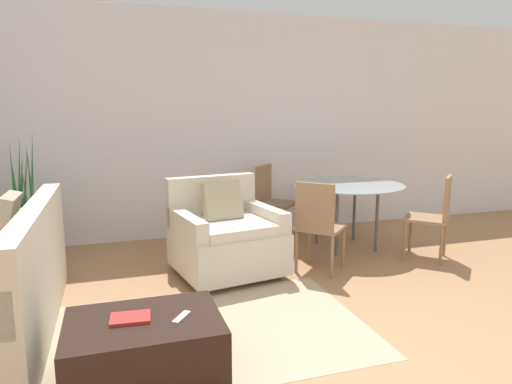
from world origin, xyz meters
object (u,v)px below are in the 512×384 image
(dining_table, at_px, (347,190))
(dining_chair_far_left, at_px, (271,196))
(tv_remote_primary, at_px, (181,317))
(dining_chair_near_left, at_px, (318,221))
(book_stack, at_px, (130,318))
(potted_plant, at_px, (28,238))
(dining_chair_near_right, at_px, (436,212))
(armchair, at_px, (226,237))
(ottoman, at_px, (145,347))

(dining_table, xyz_separation_m, dining_chair_far_left, (-0.68, 0.68, -0.16))
(tv_remote_primary, xyz_separation_m, dining_chair_near_left, (1.52, 1.40, 0.13))
(book_stack, relative_size, potted_plant, 0.17)
(book_stack, distance_m, dining_table, 3.20)
(tv_remote_primary, bearing_deg, dining_table, 43.46)
(dining_chair_near_right, height_order, dining_chair_far_left, same)
(armchair, bearing_deg, potted_plant, 156.19)
(dining_chair_near_left, bearing_deg, potted_plant, 158.30)
(ottoman, distance_m, potted_plant, 2.62)
(ottoman, bearing_deg, potted_plant, 111.85)
(ottoman, bearing_deg, dining_table, 40.22)
(book_stack, distance_m, tv_remote_primary, 0.29)
(dining_chair_near_left, height_order, dining_chair_near_right, same)
(armchair, xyz_separation_m, tv_remote_primary, (-0.67, -1.66, 0.03))
(tv_remote_primary, relative_size, potted_plant, 0.11)
(armchair, height_order, potted_plant, potted_plant)
(tv_remote_primary, distance_m, dining_chair_near_left, 2.07)
(potted_plant, relative_size, dining_table, 1.08)
(armchair, bearing_deg, dining_table, 15.40)
(potted_plant, relative_size, dining_chair_near_right, 1.52)
(armchair, relative_size, dining_chair_near_left, 1.19)
(book_stack, bearing_deg, dining_table, 39.14)
(armchair, xyz_separation_m, dining_chair_near_left, (0.85, -0.26, 0.16))
(armchair, relative_size, ottoman, 1.22)
(dining_table, relative_size, dining_chair_far_left, 1.42)
(ottoman, bearing_deg, armchair, 61.39)
(armchair, relative_size, potted_plant, 0.78)
(dining_chair_near_right, xyz_separation_m, dining_chair_far_left, (-1.35, 1.35, 0.00))
(armchair, height_order, tv_remote_primary, armchair)
(tv_remote_primary, bearing_deg, ottoman, 167.67)
(dining_table, bearing_deg, armchair, -164.60)
(armchair, distance_m, book_stack, 1.86)
(book_stack, relative_size, dining_chair_near_right, 0.26)
(book_stack, relative_size, dining_table, 0.18)
(armchair, height_order, book_stack, armchair)
(tv_remote_primary, relative_size, dining_table, 0.12)
(potted_plant, bearing_deg, dining_chair_near_right, -14.85)
(dining_chair_far_left, bearing_deg, dining_chair_near_right, -45.00)
(potted_plant, bearing_deg, dining_table, -6.73)
(tv_remote_primary, bearing_deg, dining_chair_far_left, 61.16)
(potted_plant, xyz_separation_m, dining_table, (3.38, -0.40, 0.39))
(ottoman, height_order, dining_chair_near_right, dining_chair_near_right)
(book_stack, xyz_separation_m, dining_chair_near_left, (1.80, 1.34, 0.13))
(dining_table, bearing_deg, dining_chair_far_left, 135.00)
(ottoman, xyz_separation_m, tv_remote_primary, (0.21, -0.05, 0.18))
(ottoman, relative_size, book_stack, 3.72)
(armchair, distance_m, ottoman, 1.84)
(dining_chair_near_left, height_order, dining_chair_far_left, same)
(book_stack, height_order, dining_chair_far_left, dining_chair_far_left)
(book_stack, height_order, tv_remote_primary, book_stack)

